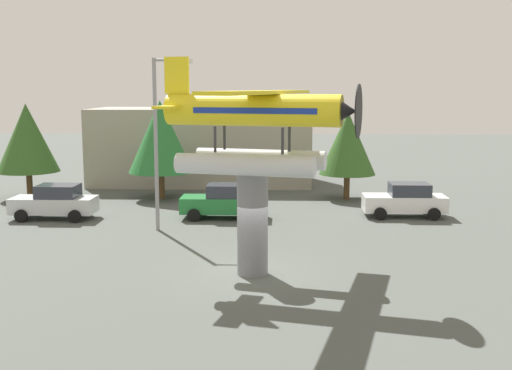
{
  "coord_description": "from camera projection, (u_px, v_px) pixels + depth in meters",
  "views": [
    {
      "loc": [
        1.03,
        -22.0,
        6.62
      ],
      "look_at": [
        0.0,
        3.0,
        2.78
      ],
      "focal_mm": 44.53,
      "sensor_mm": 36.0,
      "label": 1
    }
  ],
  "objects": [
    {
      "name": "streetlight_primary",
      "position": [
        160.0,
        132.0,
        29.16
      ],
      "size": [
        1.84,
        0.28,
        7.96
      ],
      "color": "gray",
      "rests_on": "ground"
    },
    {
      "name": "tree_west",
      "position": [
        27.0,
        138.0,
        37.93
      ],
      "size": [
        3.68,
        3.68,
        5.71
      ],
      "color": "brown",
      "rests_on": "ground"
    },
    {
      "name": "tree_center_back",
      "position": [
        348.0,
        143.0,
        37.71
      ],
      "size": [
        3.37,
        3.37,
        5.25
      ],
      "color": "brown",
      "rests_on": "ground"
    },
    {
      "name": "car_near_silver",
      "position": [
        55.0,
        202.0,
        32.27
      ],
      "size": [
        4.2,
        2.02,
        1.76
      ],
      "rotation": [
        0.0,
        0.0,
        3.14
      ],
      "color": "silver",
      "rests_on": "ground"
    },
    {
      "name": "car_mid_green",
      "position": [
        223.0,
        201.0,
        32.43
      ],
      "size": [
        4.2,
        2.02,
        1.76
      ],
      "rotation": [
        0.0,
        0.0,
        3.14
      ],
      "color": "#237A38",
      "rests_on": "ground"
    },
    {
      "name": "car_far_white",
      "position": [
        405.0,
        200.0,
        32.81
      ],
      "size": [
        4.2,
        2.02,
        1.76
      ],
      "rotation": [
        0.0,
        0.0,
        3.14
      ],
      "color": "white",
      "rests_on": "ground"
    },
    {
      "name": "ground_plane",
      "position": [
        253.0,
        274.0,
        22.77
      ],
      "size": [
        140.0,
        140.0,
        0.0
      ],
      "primitive_type": "plane",
      "color": "#4C514C"
    },
    {
      "name": "storefront_building",
      "position": [
        202.0,
        146.0,
        44.29
      ],
      "size": [
        15.01,
        6.18,
        5.22
      ],
      "primitive_type": "cube",
      "color": "#9E9384",
      "rests_on": "ground"
    },
    {
      "name": "floatplane_monument",
      "position": [
        256.0,
        124.0,
        21.92
      ],
      "size": [
        7.17,
        10.36,
        4.0
      ],
      "rotation": [
        0.0,
        0.0,
        -0.24
      ],
      "color": "silver",
      "rests_on": "display_pedestal"
    },
    {
      "name": "tree_east",
      "position": [
        161.0,
        137.0,
        37.81
      ],
      "size": [
        3.87,
        3.87,
        5.9
      ],
      "color": "brown",
      "rests_on": "ground"
    },
    {
      "name": "display_pedestal",
      "position": [
        253.0,
        224.0,
        22.49
      ],
      "size": [
        1.1,
        1.1,
        3.71
      ],
      "primitive_type": "cylinder",
      "color": "slate",
      "rests_on": "ground"
    }
  ]
}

